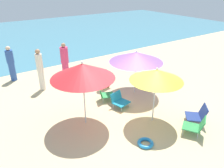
{
  "coord_description": "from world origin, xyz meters",
  "views": [
    {
      "loc": [
        -4.0,
        -4.95,
        4.15
      ],
      "look_at": [
        0.09,
        1.05,
        0.7
      ],
      "focal_mm": 35.09,
      "sensor_mm": 36.0,
      "label": 1
    }
  ],
  "objects_px": {
    "beach_chair_d": "(198,115)",
    "person_c": "(103,80)",
    "beach_chair_c": "(196,126)",
    "person_d": "(11,64)",
    "person_a": "(65,62)",
    "swim_ring": "(146,143)",
    "umbrella_yellow": "(156,75)",
    "umbrella_red": "(83,71)",
    "umbrella_purple": "(136,57)",
    "beach_chair_a": "(119,100)",
    "beach_chair_b": "(105,94)",
    "person_b": "(40,69)"
  },
  "relations": [
    {
      "from": "umbrella_yellow",
      "to": "beach_chair_d",
      "type": "xyz_separation_m",
      "value": [
        1.1,
        -0.89,
        -1.32
      ]
    },
    {
      "from": "umbrella_purple",
      "to": "person_d",
      "type": "relative_size",
      "value": 1.29
    },
    {
      "from": "umbrella_red",
      "to": "beach_chair_c",
      "type": "bearing_deg",
      "value": -44.6
    },
    {
      "from": "umbrella_yellow",
      "to": "person_c",
      "type": "bearing_deg",
      "value": 92.28
    },
    {
      "from": "beach_chair_b",
      "to": "swim_ring",
      "type": "relative_size",
      "value": 1.53
    },
    {
      "from": "beach_chair_d",
      "to": "person_c",
      "type": "distance_m",
      "value": 3.91
    },
    {
      "from": "beach_chair_c",
      "to": "person_c",
      "type": "xyz_separation_m",
      "value": [
        -0.65,
        4.06,
        0.12
      ]
    },
    {
      "from": "beach_chair_a",
      "to": "swim_ring",
      "type": "xyz_separation_m",
      "value": [
        -0.58,
        -2.06,
        -0.22
      ]
    },
    {
      "from": "umbrella_yellow",
      "to": "beach_chair_d",
      "type": "relative_size",
      "value": 2.34
    },
    {
      "from": "umbrella_yellow",
      "to": "beach_chair_c",
      "type": "relative_size",
      "value": 2.48
    },
    {
      "from": "umbrella_purple",
      "to": "beach_chair_b",
      "type": "xyz_separation_m",
      "value": [
        -1.37,
        0.11,
        -1.23
      ]
    },
    {
      "from": "beach_chair_a",
      "to": "person_c",
      "type": "bearing_deg",
      "value": 155.54
    },
    {
      "from": "umbrella_red",
      "to": "beach_chair_d",
      "type": "bearing_deg",
      "value": -34.31
    },
    {
      "from": "umbrella_red",
      "to": "person_b",
      "type": "bearing_deg",
      "value": 96.56
    },
    {
      "from": "umbrella_yellow",
      "to": "swim_ring",
      "type": "height_order",
      "value": "umbrella_yellow"
    },
    {
      "from": "beach_chair_a",
      "to": "beach_chair_b",
      "type": "xyz_separation_m",
      "value": [
        -0.19,
        0.67,
        0.02
      ]
    },
    {
      "from": "person_a",
      "to": "person_d",
      "type": "height_order",
      "value": "person_a"
    },
    {
      "from": "umbrella_red",
      "to": "person_b",
      "type": "height_order",
      "value": "umbrella_red"
    },
    {
      "from": "beach_chair_d",
      "to": "person_a",
      "type": "distance_m",
      "value": 5.82
    },
    {
      "from": "person_b",
      "to": "person_c",
      "type": "distance_m",
      "value": 2.58
    },
    {
      "from": "umbrella_purple",
      "to": "umbrella_red",
      "type": "distance_m",
      "value": 2.76
    },
    {
      "from": "beach_chair_c",
      "to": "person_d",
      "type": "height_order",
      "value": "person_d"
    },
    {
      "from": "umbrella_purple",
      "to": "person_d",
      "type": "distance_m",
      "value": 5.6
    },
    {
      "from": "umbrella_yellow",
      "to": "person_a",
      "type": "height_order",
      "value": "umbrella_yellow"
    },
    {
      "from": "umbrella_red",
      "to": "beach_chair_c",
      "type": "relative_size",
      "value": 2.78
    },
    {
      "from": "umbrella_purple",
      "to": "swim_ring",
      "type": "height_order",
      "value": "umbrella_purple"
    },
    {
      "from": "umbrella_purple",
      "to": "person_c",
      "type": "height_order",
      "value": "umbrella_purple"
    },
    {
      "from": "beach_chair_b",
      "to": "beach_chair_d",
      "type": "distance_m",
      "value": 3.33
    },
    {
      "from": "beach_chair_a",
      "to": "swim_ring",
      "type": "distance_m",
      "value": 2.15
    },
    {
      "from": "person_c",
      "to": "person_b",
      "type": "bearing_deg",
      "value": 134.05
    },
    {
      "from": "beach_chair_a",
      "to": "umbrella_yellow",
      "type": "bearing_deg",
      "value": 2.11
    },
    {
      "from": "beach_chair_d",
      "to": "person_c",
      "type": "height_order",
      "value": "person_c"
    },
    {
      "from": "beach_chair_a",
      "to": "person_d",
      "type": "relative_size",
      "value": 0.41
    },
    {
      "from": "beach_chair_b",
      "to": "person_b",
      "type": "xyz_separation_m",
      "value": [
        -1.63,
        2.27,
        0.61
      ]
    },
    {
      "from": "umbrella_red",
      "to": "umbrella_yellow",
      "type": "distance_m",
      "value": 2.17
    },
    {
      "from": "beach_chair_c",
      "to": "umbrella_purple",
      "type": "bearing_deg",
      "value": -36.49
    },
    {
      "from": "person_a",
      "to": "person_c",
      "type": "distance_m",
      "value": 1.96
    },
    {
      "from": "person_d",
      "to": "beach_chair_b",
      "type": "bearing_deg",
      "value": 2.92
    },
    {
      "from": "person_a",
      "to": "person_b",
      "type": "relative_size",
      "value": 1.01
    },
    {
      "from": "person_a",
      "to": "swim_ring",
      "type": "xyz_separation_m",
      "value": [
        0.07,
        -5.24,
        -0.83
      ]
    },
    {
      "from": "beach_chair_a",
      "to": "beach_chair_d",
      "type": "xyz_separation_m",
      "value": [
        1.49,
        -2.21,
        0.04
      ]
    },
    {
      "from": "umbrella_purple",
      "to": "person_c",
      "type": "xyz_separation_m",
      "value": [
        -0.91,
        0.96,
        -1.1
      ]
    },
    {
      "from": "umbrella_red",
      "to": "beach_chair_d",
      "type": "height_order",
      "value": "umbrella_red"
    },
    {
      "from": "beach_chair_d",
      "to": "swim_ring",
      "type": "distance_m",
      "value": 2.09
    },
    {
      "from": "person_a",
      "to": "swim_ring",
      "type": "height_order",
      "value": "person_a"
    },
    {
      "from": "person_a",
      "to": "person_c",
      "type": "relative_size",
      "value": 1.98
    },
    {
      "from": "umbrella_red",
      "to": "beach_chair_b",
      "type": "height_order",
      "value": "umbrella_red"
    },
    {
      "from": "umbrella_purple",
      "to": "beach_chair_b",
      "type": "relative_size",
      "value": 2.97
    },
    {
      "from": "beach_chair_a",
      "to": "beach_chair_c",
      "type": "bearing_deg",
      "value": 5.77
    },
    {
      "from": "umbrella_purple",
      "to": "umbrella_red",
      "type": "relative_size",
      "value": 0.99
    }
  ]
}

